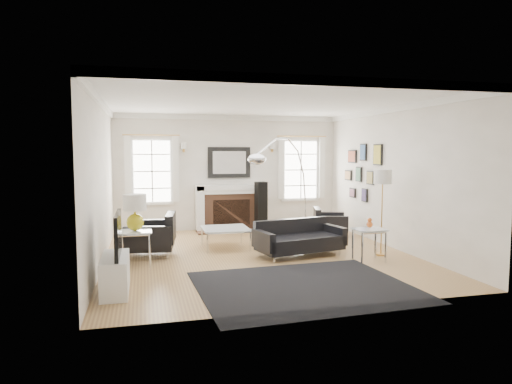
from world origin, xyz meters
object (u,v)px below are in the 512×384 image
object	(u,v)px
gourd_lamp	(135,210)
sofa	(298,240)
armchair_left	(154,236)
coffee_table	(225,229)
arc_floor_lamp	(283,188)
fireplace	(231,208)
armchair_right	(328,223)

from	to	relation	value
gourd_lamp	sofa	bearing A→B (deg)	1.33
armchair_left	gourd_lamp	world-z (taller)	gourd_lamp
coffee_table	gourd_lamp	distance (m)	2.07
coffee_table	arc_floor_lamp	distance (m)	1.45
sofa	gourd_lamp	world-z (taller)	gourd_lamp
coffee_table	armchair_left	bearing A→B (deg)	-166.75
arc_floor_lamp	gourd_lamp	bearing A→B (deg)	-171.51
sofa	gourd_lamp	bearing A→B (deg)	-178.67
gourd_lamp	fireplace	bearing A→B (deg)	53.90
armchair_left	coffee_table	xyz separation A→B (m)	(1.40, 0.33, 0.01)
arc_floor_lamp	sofa	bearing A→B (deg)	-60.76
armchair_left	armchair_right	xyz separation A→B (m)	(3.89, 1.03, -0.06)
coffee_table	arc_floor_lamp	xyz separation A→B (m)	(1.01, -0.60, 0.85)
sofa	armchair_right	distance (m)	2.09
armchair_right	gourd_lamp	bearing A→B (deg)	-157.94
sofa	armchair_right	world-z (taller)	sofa
armchair_right	coffee_table	world-z (taller)	armchair_right
fireplace	armchair_right	size ratio (longest dim) A/B	1.79
coffee_table	arc_floor_lamp	bearing A→B (deg)	-30.70
sofa	arc_floor_lamp	bearing A→B (deg)	119.24
sofa	armchair_left	bearing A→B (deg)	166.75
fireplace	arc_floor_lamp	size ratio (longest dim) A/B	0.75
armchair_left	arc_floor_lamp	bearing A→B (deg)	-6.46
armchair_right	arc_floor_lamp	size ratio (longest dim) A/B	0.42
fireplace	coffee_table	xyz separation A→B (m)	(-0.49, -2.01, -0.17)
fireplace	sofa	world-z (taller)	fireplace
sofa	gourd_lamp	xyz separation A→B (m)	(-2.91, -0.07, 0.65)
armchair_right	gourd_lamp	size ratio (longest dim) A/B	1.54
sofa	coffee_table	world-z (taller)	sofa
armchair_right	gourd_lamp	distance (m)	4.58
sofa	armchair_right	xyz separation A→B (m)	(1.29, 1.64, 0.01)
coffee_table	gourd_lamp	size ratio (longest dim) A/B	1.48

